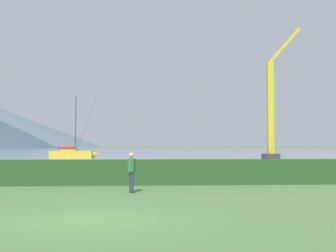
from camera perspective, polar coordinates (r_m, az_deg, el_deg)
ground_plane at (r=12.66m, az=-9.61°, el=-11.17°), size 1000.00×1000.00×0.00m
harbor_water at (r=149.47m, az=-4.60°, el=-3.06°), size 320.00×246.00×0.00m
hedge_line at (r=23.52m, az=-7.04°, el=-5.56°), size 80.00×1.20×1.23m
sailboat_slip_4 at (r=74.52m, az=-11.45°, el=-3.29°), size 7.75×3.01×9.64m
person_standing_walker at (r=19.47m, az=-4.44°, el=-5.20°), size 0.36×0.56×1.65m
dock_crane at (r=64.83m, az=12.38°, el=1.12°), size 5.25×2.00×17.93m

